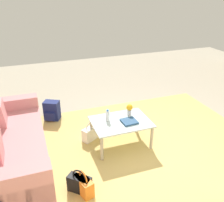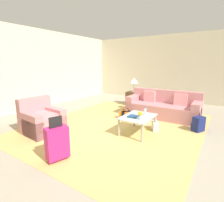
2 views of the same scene
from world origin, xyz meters
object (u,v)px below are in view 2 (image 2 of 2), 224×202
(table_lamp, at_px, (134,81))
(handbag_white, at_px, (155,125))
(water_bottle, at_px, (145,111))
(side_table, at_px, (133,98))
(suitcase_magenta, at_px, (57,142))
(handbag_black, at_px, (126,115))
(flower_vase, at_px, (140,115))
(handbag_orange, at_px, (124,115))
(coffee_table, at_px, (138,118))
(couch, at_px, (163,108))
(coffee_table_book, at_px, (133,116))
(armchair, at_px, (41,121))
(backpack_navy, at_px, (198,124))

(table_lamp, xyz_separation_m, handbag_white, (-2.35, -1.81, -0.92))
(table_lamp, distance_m, handbag_white, 3.10)
(water_bottle, xyz_separation_m, side_table, (2.60, 1.60, -0.26))
(suitcase_magenta, distance_m, handbag_black, 2.93)
(flower_vase, relative_size, handbag_orange, 0.57)
(coffee_table, distance_m, handbag_orange, 1.28)
(couch, relative_size, handbag_white, 6.51)
(water_bottle, xyz_separation_m, suitcase_magenta, (-2.20, 0.80, -0.19))
(coffee_table_book, relative_size, handbag_white, 0.69)
(water_bottle, distance_m, handbag_orange, 1.27)
(couch, relative_size, side_table, 4.03)
(flower_vase, bearing_deg, table_lamp, 28.65)
(couch, height_order, table_lamp, table_lamp)
(water_bottle, xyz_separation_m, handbag_black, (0.72, 0.94, -0.42))
(armchair, height_order, table_lamp, table_lamp)
(coffee_table_book, height_order, handbag_orange, coffee_table_book)
(couch, distance_m, water_bottle, 1.61)
(handbag_orange, height_order, handbag_black, same)
(armchair, height_order, water_bottle, armchair)
(flower_vase, relative_size, side_table, 0.35)
(couch, distance_m, flower_vase, 2.03)
(handbag_orange, bearing_deg, table_lamp, 17.62)
(table_lamp, distance_m, suitcase_magenta, 4.92)
(couch, bearing_deg, suitcase_magenta, 168.09)
(armchair, distance_m, flower_vase, 2.57)
(side_table, bearing_deg, flower_vase, -151.35)
(water_bottle, bearing_deg, flower_vase, -173.21)
(suitcase_magenta, bearing_deg, flower_vase, -25.53)
(suitcase_magenta, bearing_deg, handbag_black, 2.78)
(couch, bearing_deg, water_bottle, -180.00)
(table_lamp, bearing_deg, coffee_table_book, -154.07)
(coffee_table_book, xyz_separation_m, suitcase_magenta, (-1.88, 0.62, -0.11))
(couch, distance_m, table_lamp, 2.03)
(couch, xyz_separation_m, side_table, (1.01, 1.60, -0.02))
(handbag_white, xyz_separation_m, handbag_black, (0.47, 1.15, 0.00))
(water_bottle, bearing_deg, suitcase_magenta, 160.02)
(armchair, bearing_deg, couch, -36.32)
(table_lamp, relative_size, handbag_orange, 1.70)
(water_bottle, distance_m, suitcase_magenta, 2.35)
(armchair, bearing_deg, handbag_white, -54.80)
(couch, bearing_deg, coffee_table, 176.81)
(armchair, distance_m, side_table, 4.15)
(coffee_table_book, xyz_separation_m, side_table, (2.92, 1.42, -0.18))
(armchair, xyz_separation_m, handbag_orange, (2.17, -1.28, -0.17))
(coffee_table, relative_size, backpack_navy, 2.43)
(armchair, xyz_separation_m, coffee_table_book, (1.17, -2.09, 0.17))
(flower_vase, bearing_deg, backpack_navy, -42.97)
(coffee_table, height_order, handbag_black, coffee_table)
(armchair, bearing_deg, handbag_black, -30.95)
(coffee_table_book, xyz_separation_m, handbag_orange, (1.00, 0.81, -0.34))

